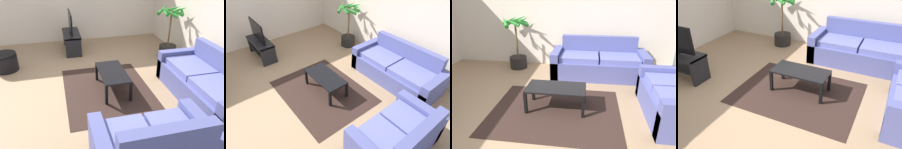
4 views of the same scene
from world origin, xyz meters
The scene contains 6 objects.
ground_plane centered at (0.00, 0.00, 0.00)m, with size 6.60×6.60×0.00m, color #937556.
couch_main centered at (1.06, 2.28, 0.30)m, with size 2.18×0.90×0.90m.
tv_stand centered at (-2.07, 0.11, 0.34)m, with size 1.10×0.45×0.52m.
coffee_table centered at (0.31, 0.70, 0.36)m, with size 1.01×0.51×0.41m.
area_rug centered at (0.31, 0.60, 0.00)m, with size 2.20×1.70×0.01m, color black.
potted_palm centered at (-1.03, 2.56, 0.53)m, with size 0.76×0.75×1.36m.
Camera 4 is at (1.73, -2.64, 2.38)m, focal length 37.15 mm.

